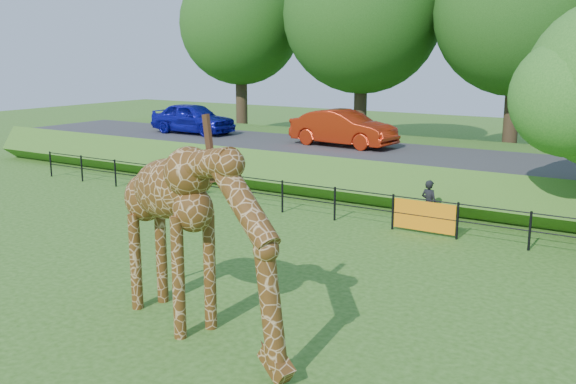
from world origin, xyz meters
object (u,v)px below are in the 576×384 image
object	(u,v)px
giraffe	(198,241)
car_red	(343,128)
car_blue	(193,118)
visitor	(429,203)

from	to	relation	value
giraffe	car_red	distance (m)	16.06
car_blue	giraffe	bearing A→B (deg)	-138.62
car_blue	visitor	xyz separation A→B (m)	(14.03, -5.33, -1.43)
giraffe	visitor	distance (m)	9.98
giraffe	visitor	xyz separation A→B (m)	(0.86, 9.87, -1.15)
giraffe	car_red	xyz separation A→B (m)	(-4.96, 15.28, 0.29)
giraffe	car_blue	xyz separation A→B (m)	(-13.17, 15.21, 0.28)
car_red	giraffe	bearing A→B (deg)	-157.14
car_blue	car_red	distance (m)	8.21
giraffe	car_red	bearing A→B (deg)	125.85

